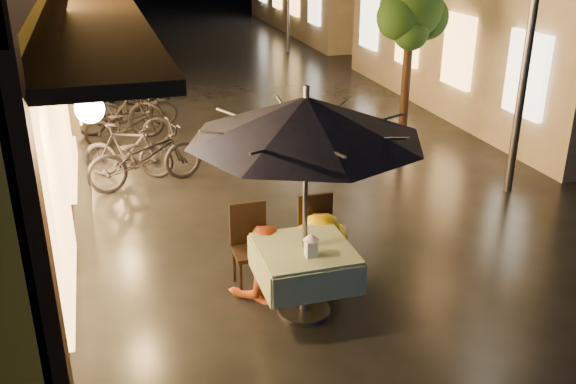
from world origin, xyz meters
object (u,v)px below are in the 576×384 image
object	(u,v)px
person_orange	(262,228)
person_yellow	(322,217)
cafe_table	(305,264)
bicycle_0	(145,156)
table_lantern	(311,244)
patio_umbrella	(306,118)

from	to	relation	value
person_orange	person_yellow	size ratio (longest dim) A/B	0.99
person_orange	cafe_table	bearing A→B (deg)	117.35
person_orange	person_yellow	xyz separation A→B (m)	(0.71, 0.07, 0.01)
cafe_table	bicycle_0	bearing A→B (deg)	107.32
cafe_table	person_orange	bearing A→B (deg)	122.59
bicycle_0	cafe_table	bearing A→B (deg)	-177.47
table_lantern	person_orange	world-z (taller)	person_orange
patio_umbrella	table_lantern	bearing A→B (deg)	-90.00
patio_umbrella	table_lantern	size ratio (longest dim) A/B	9.84
cafe_table	patio_umbrella	world-z (taller)	patio_umbrella
cafe_table	person_yellow	xyz separation A→B (m)	(0.39, 0.57, 0.22)
patio_umbrella	person_orange	bearing A→B (deg)	122.59
patio_umbrella	person_orange	size ratio (longest dim) A/B	1.53
patio_umbrella	table_lantern	world-z (taller)	patio_umbrella
table_lantern	person_orange	distance (m)	0.78
cafe_table	person_yellow	distance (m)	0.73
person_orange	person_yellow	bearing A→B (deg)	179.98
table_lantern	bicycle_0	distance (m)	4.51
patio_umbrella	person_yellow	size ratio (longest dim) A/B	1.52
cafe_table	table_lantern	size ratio (longest dim) A/B	3.96
patio_umbrella	table_lantern	xyz separation A→B (m)	(-0.00, -0.20, -1.23)
patio_umbrella	person_yellow	distance (m)	1.51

